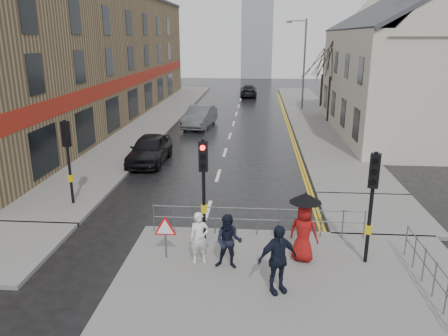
% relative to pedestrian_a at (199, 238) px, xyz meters
% --- Properties ---
extents(ground, '(120.00, 120.00, 0.00)m').
position_rel_pedestrian_a_xyz_m(ground, '(-0.25, 1.39, -0.92)').
color(ground, black).
rests_on(ground, ground).
extents(near_pavement, '(10.00, 9.00, 0.14)m').
position_rel_pedestrian_a_xyz_m(near_pavement, '(2.75, -2.11, -0.85)').
color(near_pavement, '#605E5B').
rests_on(near_pavement, ground).
extents(left_pavement, '(4.00, 44.00, 0.14)m').
position_rel_pedestrian_a_xyz_m(left_pavement, '(-6.75, 24.39, -0.85)').
color(left_pavement, '#605E5B').
rests_on(left_pavement, ground).
extents(right_pavement, '(4.00, 40.00, 0.14)m').
position_rel_pedestrian_a_xyz_m(right_pavement, '(6.25, 26.39, -0.85)').
color(right_pavement, '#605E5B').
rests_on(right_pavement, ground).
extents(pavement_bridge_right, '(4.00, 4.20, 0.14)m').
position_rel_pedestrian_a_xyz_m(pavement_bridge_right, '(6.25, 4.39, -0.85)').
color(pavement_bridge_right, '#605E5B').
rests_on(pavement_bridge_right, ground).
extents(building_left_terrace, '(8.00, 42.00, 10.00)m').
position_rel_pedestrian_a_xyz_m(building_left_terrace, '(-12.25, 23.39, 4.08)').
color(building_left_terrace, '#88724E').
rests_on(building_left_terrace, ground).
extents(building_right_cream, '(9.00, 16.40, 10.10)m').
position_rel_pedestrian_a_xyz_m(building_right_cream, '(11.75, 19.39, 3.86)').
color(building_right_cream, beige).
rests_on(building_right_cream, ground).
extents(church_tower, '(5.00, 5.00, 18.00)m').
position_rel_pedestrian_a_xyz_m(church_tower, '(1.25, 63.39, 8.08)').
color(church_tower, gray).
rests_on(church_tower, ground).
extents(traffic_signal_near_left, '(0.28, 0.27, 3.40)m').
position_rel_pedestrian_a_xyz_m(traffic_signal_near_left, '(-0.05, 1.59, 1.54)').
color(traffic_signal_near_left, black).
rests_on(traffic_signal_near_left, near_pavement).
extents(traffic_signal_near_right, '(0.34, 0.33, 3.40)m').
position_rel_pedestrian_a_xyz_m(traffic_signal_near_right, '(4.94, 0.39, 1.54)').
color(traffic_signal_near_right, black).
rests_on(traffic_signal_near_right, near_pavement).
extents(traffic_signal_far_left, '(0.34, 0.33, 3.40)m').
position_rel_pedestrian_a_xyz_m(traffic_signal_far_left, '(-5.75, 4.40, 1.54)').
color(traffic_signal_far_left, black).
rests_on(traffic_signal_far_left, left_pavement).
extents(guard_railing_front, '(7.14, 0.04, 1.00)m').
position_rel_pedestrian_a_xyz_m(guard_railing_front, '(1.70, 1.99, -0.06)').
color(guard_railing_front, '#595B5E').
rests_on(guard_railing_front, near_pavement).
extents(guard_railing_side, '(0.04, 4.54, 1.00)m').
position_rel_pedestrian_a_xyz_m(guard_railing_side, '(6.25, -1.36, -0.08)').
color(guard_railing_side, '#595B5E').
rests_on(guard_railing_side, near_pavement).
extents(warning_sign, '(0.80, 0.07, 1.35)m').
position_rel_pedestrian_a_xyz_m(warning_sign, '(-1.05, 0.19, 0.12)').
color(warning_sign, '#595B5E').
rests_on(warning_sign, near_pavement).
extents(street_lamp, '(1.83, 0.25, 8.00)m').
position_rel_pedestrian_a_xyz_m(street_lamp, '(5.57, 29.39, 3.78)').
color(street_lamp, '#595B5E').
rests_on(street_lamp, right_pavement).
extents(tree_near, '(2.40, 2.40, 6.58)m').
position_rel_pedestrian_a_xyz_m(tree_near, '(7.25, 23.39, 4.21)').
color(tree_near, '#2E2019').
rests_on(tree_near, right_pavement).
extents(tree_far, '(2.40, 2.40, 5.64)m').
position_rel_pedestrian_a_xyz_m(tree_far, '(7.75, 31.39, 3.50)').
color(tree_far, '#2E2019').
rests_on(tree_far, right_pavement).
extents(pedestrian_a, '(0.65, 0.51, 1.56)m').
position_rel_pedestrian_a_xyz_m(pedestrian_a, '(0.00, 0.00, 0.00)').
color(pedestrian_a, silver).
rests_on(pedestrian_a, near_pavement).
extents(pedestrian_b, '(0.86, 0.70, 1.64)m').
position_rel_pedestrian_a_xyz_m(pedestrian_b, '(0.88, -0.27, 0.04)').
color(pedestrian_b, black).
rests_on(pedestrian_b, near_pavement).
extents(pedestrian_with_umbrella, '(1.04, 0.96, 2.14)m').
position_rel_pedestrian_a_xyz_m(pedestrian_with_umbrella, '(3.07, 0.35, 0.36)').
color(pedestrian_with_umbrella, maroon).
rests_on(pedestrian_with_umbrella, near_pavement).
extents(pedestrian_d, '(1.20, 0.91, 1.89)m').
position_rel_pedestrian_a_xyz_m(pedestrian_d, '(2.23, -1.42, 0.16)').
color(pedestrian_d, black).
rests_on(pedestrian_d, near_pavement).
extents(car_parked, '(1.92, 4.55, 1.54)m').
position_rel_pedestrian_a_xyz_m(car_parked, '(-4.15, 10.88, -0.15)').
color(car_parked, black).
rests_on(car_parked, ground).
extents(car_mid, '(2.31, 4.98, 1.58)m').
position_rel_pedestrian_a_xyz_m(car_mid, '(-2.73, 20.79, -0.13)').
color(car_mid, '#46494B').
rests_on(car_mid, ground).
extents(car_far, '(2.02, 4.64, 1.33)m').
position_rel_pedestrian_a_xyz_m(car_far, '(0.52, 38.67, -0.26)').
color(car_far, black).
rests_on(car_far, ground).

